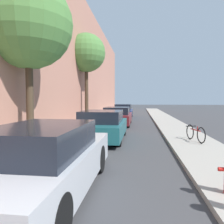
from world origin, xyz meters
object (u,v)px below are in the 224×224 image
object	(u,v)px
street_tree_near	(28,25)
parked_car_teal	(102,126)
parked_car_silver	(46,161)
bicycle	(195,133)
parked_car_maroon	(117,116)
parked_car_navy	(123,111)
street_tree_far	(86,53)

from	to	relation	value
street_tree_near	parked_car_teal	bearing A→B (deg)	37.39
parked_car_silver	bicycle	size ratio (longest dim) A/B	2.97
parked_car_maroon	parked_car_navy	world-z (taller)	parked_car_navy
parked_car_maroon	street_tree_far	world-z (taller)	street_tree_far
parked_car_silver	parked_car_maroon	bearing A→B (deg)	89.04
parked_car_maroon	bicycle	size ratio (longest dim) A/B	2.93
bicycle	parked_car_maroon	bearing A→B (deg)	108.19
parked_car_teal	bicycle	distance (m)	3.91
parked_car_teal	parked_car_maroon	bearing A→B (deg)	88.99
street_tree_near	street_tree_far	size ratio (longest dim) A/B	0.89
street_tree_far	bicycle	size ratio (longest dim) A/B	4.57
street_tree_near	street_tree_far	world-z (taller)	street_tree_far
parked_car_navy	street_tree_near	xyz separation A→B (m)	(-2.48, -13.51, 3.91)
parked_car_navy	bicycle	distance (m)	12.69
parked_car_maroon	parked_car_navy	distance (m)	6.08
parked_car_teal	bicycle	bearing A→B (deg)	-6.46
parked_car_maroon	bicycle	xyz separation A→B (m)	(3.78, -6.02, -0.17)
street_tree_far	bicycle	bearing A→B (deg)	-50.14
parked_car_silver	parked_car_teal	size ratio (longest dim) A/B	1.05
bicycle	parked_car_silver	bearing A→B (deg)	-141.11
parked_car_silver	parked_car_navy	world-z (taller)	parked_car_silver
parked_car_maroon	street_tree_near	bearing A→B (deg)	-108.75
parked_car_maroon	street_tree_near	xyz separation A→B (m)	(-2.52, -7.43, 3.92)
parked_car_navy	parked_car_teal	bearing A→B (deg)	-90.30
parked_car_navy	street_tree_near	size ratio (longest dim) A/B	0.74
parked_car_silver	street_tree_far	world-z (taller)	street_tree_far
parked_car_maroon	parked_car_navy	bearing A→B (deg)	90.36
parked_car_teal	street_tree_near	size ratio (longest dim) A/B	0.69
parked_car_navy	street_tree_far	bearing A→B (deg)	-120.17
parked_car_maroon	parked_car_silver	bearing A→B (deg)	-90.96
street_tree_near	bicycle	bearing A→B (deg)	12.63
parked_car_silver	parked_car_maroon	xyz separation A→B (m)	(0.19, 11.26, -0.03)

